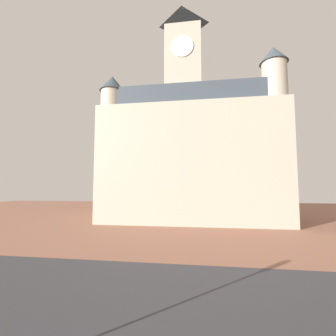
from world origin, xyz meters
name	(u,v)px	position (x,y,z in m)	size (l,w,h in m)	color
ground_plane	(156,276)	(0.00, 10.00, 0.00)	(120.00, 120.00, 0.00)	#93604C
street_asphalt_strip	(145,298)	(0.00, 7.70, 0.00)	(120.00, 8.59, 0.00)	#38383D
landmark_building	(191,152)	(0.60, 31.01, 9.23)	(22.98, 13.15, 31.21)	#B2A893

